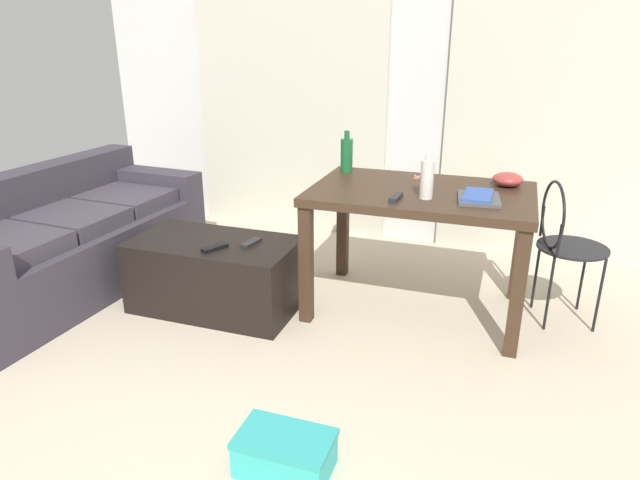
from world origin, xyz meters
TOP-DOWN VIEW (x-y plane):
  - ground_plane at (0.00, 1.16)m, footprint 7.50×7.50m
  - wall_back at (0.00, 3.13)m, footprint 5.35×0.10m
  - curtains at (0.00, 3.04)m, footprint 3.65×0.03m
  - couch at (-1.98, 1.45)m, footprint 0.94×1.93m
  - coffee_table at (-0.89, 1.48)m, footprint 0.98×0.53m
  - craft_table at (0.26, 1.86)m, footprint 1.25×0.82m
  - wire_chair at (1.05, 2.00)m, footprint 0.39×0.42m
  - bottle_near at (0.31, 1.70)m, footprint 0.07×0.07m
  - bottle_far at (-0.27, 2.14)m, footprint 0.08×0.08m
  - bowl at (0.72, 2.11)m, footprint 0.18×0.18m
  - book_stack at (0.59, 1.76)m, footprint 0.25×0.30m
  - tv_remote_on_table at (0.17, 1.61)m, footprint 0.05×0.15m
  - scissors at (0.19, 2.12)m, footprint 0.05×0.10m
  - tv_remote_primary at (-0.66, 1.51)m, footprint 0.07×0.16m
  - tv_remote_secondary at (-0.81, 1.36)m, footprint 0.11×0.16m
  - shoebox at (0.03, 0.34)m, footprint 0.37×0.23m

SIDE VIEW (x-z plane):
  - ground_plane at x=0.00m, z-range 0.00..0.00m
  - shoebox at x=0.03m, z-range 0.00..0.16m
  - coffee_table at x=-0.89m, z-range 0.00..0.44m
  - couch at x=-1.98m, z-range -0.07..0.68m
  - tv_remote_primary at x=-0.66m, z-range 0.44..0.45m
  - tv_remote_secondary at x=-0.81m, z-range 0.44..0.46m
  - wire_chair at x=1.05m, z-range 0.10..0.94m
  - craft_table at x=0.26m, z-range 0.27..1.03m
  - scissors at x=0.19m, z-range 0.76..0.76m
  - tv_remote_on_table at x=0.17m, z-range 0.76..0.78m
  - book_stack at x=0.59m, z-range 0.76..0.79m
  - bowl at x=0.72m, z-range 0.76..0.84m
  - bottle_near at x=0.31m, z-range 0.74..0.98m
  - bottle_far at x=-0.27m, z-range 0.74..1.00m
  - curtains at x=0.00m, z-range 0.00..2.26m
  - wall_back at x=0.00m, z-range 0.00..2.47m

